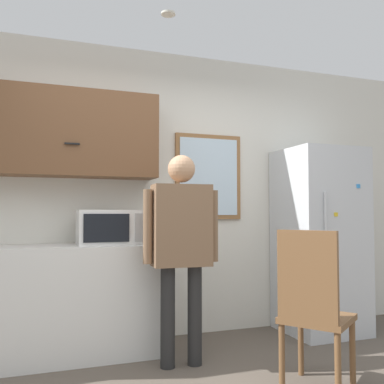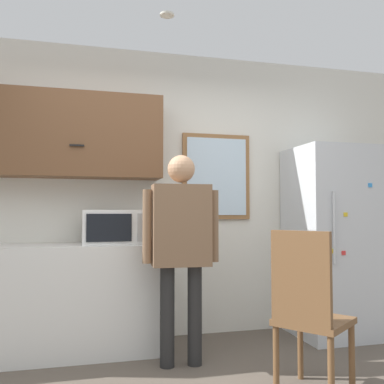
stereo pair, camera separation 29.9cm
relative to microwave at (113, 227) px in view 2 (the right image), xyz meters
name	(u,v)px [view 2 (the right image)]	position (x,y,z in m)	size (l,w,h in m)	color
back_wall	(151,193)	(0.38, 0.35, 0.31)	(6.00, 0.06, 2.70)	silver
counter	(24,301)	(-0.70, 0.03, -0.59)	(2.25, 0.58, 0.90)	silver
upper_cabinets	(29,134)	(-0.70, 0.15, 0.79)	(2.25, 0.35, 0.73)	brown
microwave	(113,227)	(0.00, 0.00, 0.00)	(0.51, 0.38, 0.29)	white
person	(181,237)	(0.48, -0.46, -0.06)	(0.59, 0.24, 1.60)	black
refrigerator	(331,241)	(2.05, -0.04, -0.15)	(0.71, 0.72, 1.78)	silver
chair	(308,307)	(1.13, -1.22, -0.47)	(0.58, 0.58, 1.05)	brown
window	(216,177)	(1.01, 0.30, 0.47)	(0.68, 0.05, 0.83)	olive
ceiling_light	(167,15)	(0.36, -0.51, 1.64)	(0.11, 0.11, 0.01)	white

